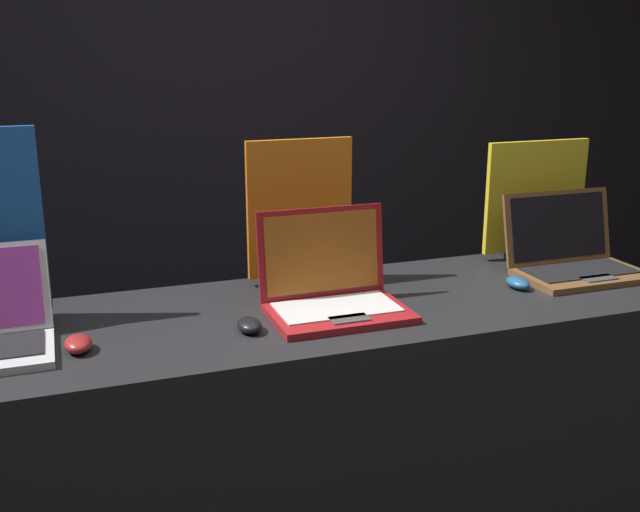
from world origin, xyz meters
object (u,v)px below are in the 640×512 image
mouse_front (78,344)px  mouse_back (518,283)px  laptop_back (573,256)px  laptop_middle (332,289)px  promo_stand_middle (300,215)px  promo_stand_back (535,202)px  mouse_middle (249,325)px

mouse_front → mouse_back: size_ratio=1.05×
laptop_back → mouse_back: (-0.25, -0.07, -0.04)m
laptop_middle → promo_stand_middle: 0.32m
promo_stand_back → mouse_front: bearing=-167.1°
promo_stand_middle → laptop_back: size_ratio=1.11×
mouse_middle → mouse_back: size_ratio=0.98×
mouse_front → promo_stand_back: size_ratio=0.24×
laptop_back → promo_stand_back: size_ratio=0.99×
mouse_middle → promo_stand_middle: size_ratio=0.21×
promo_stand_middle → laptop_back: promo_stand_middle is taller
laptop_middle → laptop_back: (0.85, 0.07, -0.00)m
promo_stand_middle → laptop_middle: bearing=-90.0°
promo_stand_middle → mouse_back: (0.60, -0.29, -0.20)m
mouse_middle → promo_stand_middle: 0.48m
mouse_middle → mouse_back: 0.86m
mouse_front → mouse_back: 1.28m
laptop_back → mouse_back: bearing=-164.0°
promo_stand_middle → laptop_back: 0.89m
mouse_middle → mouse_back: (0.86, 0.07, -0.00)m
mouse_front → promo_stand_back: promo_stand_back is taller
laptop_middle → mouse_middle: bearing=-163.2°
mouse_front → promo_stand_back: 1.58m
laptop_back → mouse_front: bearing=-175.2°
promo_stand_back → laptop_back: bearing=-90.0°
promo_stand_back → mouse_back: bearing=-130.6°
promo_stand_middle → promo_stand_back: promo_stand_middle is taller
promo_stand_middle → laptop_back: (0.85, -0.22, -0.15)m
laptop_back → mouse_back: size_ratio=4.25×
mouse_back → promo_stand_middle: bearing=154.3°
mouse_middle → laptop_back: bearing=7.4°
mouse_front → laptop_back: (1.53, 0.13, 0.04)m
mouse_middle → promo_stand_middle: promo_stand_middle is taller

